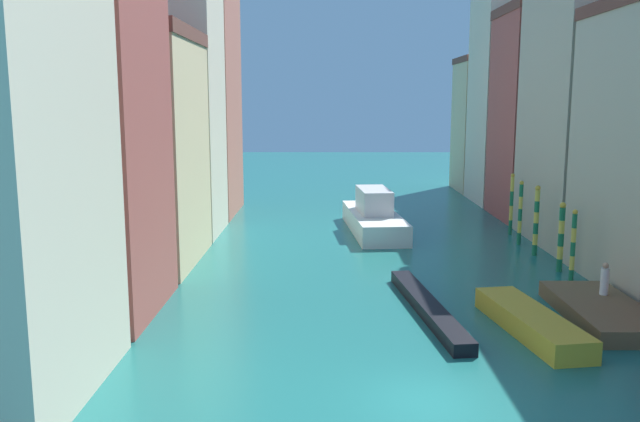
{
  "coord_description": "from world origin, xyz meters",
  "views": [
    {
      "loc": [
        -3.17,
        -19.01,
        9.09
      ],
      "look_at": [
        -3.5,
        26.74,
        1.5
      ],
      "focal_mm": 37.06,
      "sensor_mm": 36.0,
      "label": 1
    }
  ],
  "objects_px": {
    "mooring_pole_4": "(511,203)",
    "gondola_black": "(427,307)",
    "vaporetto_white": "(374,217)",
    "mooring_pole_2": "(536,220)",
    "mooring_pole_3": "(520,212)",
    "mooring_pole_0": "(573,246)",
    "person_on_dock": "(605,280)",
    "mooring_pole_1": "(561,236)",
    "waterfront_dock": "(603,311)",
    "motorboat_0": "(531,322)"
  },
  "relations": [
    {
      "from": "mooring_pole_4",
      "to": "vaporetto_white",
      "type": "xyz_separation_m",
      "value": [
        -9.41,
        0.96,
        -1.1
      ]
    },
    {
      "from": "waterfront_dock",
      "to": "mooring_pole_1",
      "type": "height_order",
      "value": "mooring_pole_1"
    },
    {
      "from": "waterfront_dock",
      "to": "gondola_black",
      "type": "height_order",
      "value": "waterfront_dock"
    },
    {
      "from": "mooring_pole_1",
      "to": "mooring_pole_4",
      "type": "bearing_deg",
      "value": 89.17
    },
    {
      "from": "waterfront_dock",
      "to": "person_on_dock",
      "type": "height_order",
      "value": "person_on_dock"
    },
    {
      "from": "waterfront_dock",
      "to": "person_on_dock",
      "type": "relative_size",
      "value": 4.9
    },
    {
      "from": "person_on_dock",
      "to": "mooring_pole_4",
      "type": "relative_size",
      "value": 0.34
    },
    {
      "from": "person_on_dock",
      "to": "mooring_pole_1",
      "type": "height_order",
      "value": "mooring_pole_1"
    },
    {
      "from": "mooring_pole_3",
      "to": "mooring_pole_2",
      "type": "bearing_deg",
      "value": -88.58
    },
    {
      "from": "motorboat_0",
      "to": "vaporetto_white",
      "type": "bearing_deg",
      "value": 102.9
    },
    {
      "from": "mooring_pole_2",
      "to": "mooring_pole_3",
      "type": "bearing_deg",
      "value": 91.42
    },
    {
      "from": "vaporetto_white",
      "to": "motorboat_0",
      "type": "bearing_deg",
      "value": -77.1
    },
    {
      "from": "gondola_black",
      "to": "motorboat_0",
      "type": "relative_size",
      "value": 1.43
    },
    {
      "from": "mooring_pole_4",
      "to": "motorboat_0",
      "type": "distance_m",
      "value": 20.37
    },
    {
      "from": "waterfront_dock",
      "to": "mooring_pole_3",
      "type": "height_order",
      "value": "mooring_pole_3"
    },
    {
      "from": "mooring_pole_2",
      "to": "mooring_pole_4",
      "type": "xyz_separation_m",
      "value": [
        0.3,
        6.34,
        0.01
      ]
    },
    {
      "from": "mooring_pole_3",
      "to": "mooring_pole_4",
      "type": "distance_m",
      "value": 3.38
    },
    {
      "from": "person_on_dock",
      "to": "mooring_pole_0",
      "type": "relative_size",
      "value": 0.38
    },
    {
      "from": "mooring_pole_0",
      "to": "motorboat_0",
      "type": "relative_size",
      "value": 0.52
    },
    {
      "from": "motorboat_0",
      "to": "mooring_pole_0",
      "type": "bearing_deg",
      "value": 59.43
    },
    {
      "from": "waterfront_dock",
      "to": "mooring_pole_1",
      "type": "relative_size",
      "value": 1.87
    },
    {
      "from": "mooring_pole_3",
      "to": "vaporetto_white",
      "type": "xyz_separation_m",
      "value": [
        -9.03,
        4.32,
        -1.05
      ]
    },
    {
      "from": "mooring_pole_0",
      "to": "mooring_pole_2",
      "type": "xyz_separation_m",
      "value": [
        0.1,
        6.19,
        0.22
      ]
    },
    {
      "from": "mooring_pole_2",
      "to": "mooring_pole_4",
      "type": "distance_m",
      "value": 6.35
    },
    {
      "from": "mooring_pole_3",
      "to": "waterfront_dock",
      "type": "bearing_deg",
      "value": -92.85
    },
    {
      "from": "mooring_pole_0",
      "to": "vaporetto_white",
      "type": "height_order",
      "value": "mooring_pole_0"
    },
    {
      "from": "person_on_dock",
      "to": "mooring_pole_4",
      "type": "height_order",
      "value": "mooring_pole_4"
    },
    {
      "from": "person_on_dock",
      "to": "vaporetto_white",
      "type": "bearing_deg",
      "value": 116.49
    },
    {
      "from": "waterfront_dock",
      "to": "person_on_dock",
      "type": "bearing_deg",
      "value": 66.81
    },
    {
      "from": "mooring_pole_0",
      "to": "mooring_pole_3",
      "type": "relative_size",
      "value": 0.92
    },
    {
      "from": "mooring_pole_4",
      "to": "motorboat_0",
      "type": "height_order",
      "value": "mooring_pole_4"
    },
    {
      "from": "person_on_dock",
      "to": "mooring_pole_2",
      "type": "relative_size",
      "value": 0.34
    },
    {
      "from": "mooring_pole_0",
      "to": "mooring_pole_4",
      "type": "xyz_separation_m",
      "value": [
        0.39,
        12.53,
        0.23
      ]
    },
    {
      "from": "waterfront_dock",
      "to": "mooring_pole_3",
      "type": "xyz_separation_m",
      "value": [
        0.73,
        14.73,
        1.77
      ]
    },
    {
      "from": "person_on_dock",
      "to": "gondola_black",
      "type": "height_order",
      "value": "person_on_dock"
    },
    {
      "from": "mooring_pole_3",
      "to": "gondola_black",
      "type": "xyz_separation_m",
      "value": [
        -8.02,
        -13.92,
        -1.85
      ]
    },
    {
      "from": "mooring_pole_4",
      "to": "gondola_black",
      "type": "relative_size",
      "value": 0.41
    },
    {
      "from": "mooring_pole_4",
      "to": "mooring_pole_3",
      "type": "bearing_deg",
      "value": -96.33
    },
    {
      "from": "mooring_pole_1",
      "to": "mooring_pole_2",
      "type": "xyz_separation_m",
      "value": [
        -0.15,
        3.79,
        0.21
      ]
    },
    {
      "from": "mooring_pole_2",
      "to": "person_on_dock",
      "type": "bearing_deg",
      "value": -91.4
    },
    {
      "from": "vaporetto_white",
      "to": "motorboat_0",
      "type": "relative_size",
      "value": 1.56
    },
    {
      "from": "waterfront_dock",
      "to": "mooring_pole_4",
      "type": "height_order",
      "value": "mooring_pole_4"
    },
    {
      "from": "mooring_pole_3",
      "to": "vaporetto_white",
      "type": "bearing_deg",
      "value": 154.46
    },
    {
      "from": "vaporetto_white",
      "to": "mooring_pole_4",
      "type": "bearing_deg",
      "value": -5.83
    },
    {
      "from": "person_on_dock",
      "to": "mooring_pole_0",
      "type": "distance_m",
      "value": 4.31
    },
    {
      "from": "person_on_dock",
      "to": "mooring_pole_1",
      "type": "xyz_separation_m",
      "value": [
        0.41,
        6.67,
        0.59
      ]
    },
    {
      "from": "gondola_black",
      "to": "mooring_pole_0",
      "type": "bearing_deg",
      "value": 30.7
    },
    {
      "from": "mooring_pole_4",
      "to": "gondola_black",
      "type": "distance_m",
      "value": 19.3
    },
    {
      "from": "person_on_dock",
      "to": "mooring_pole_1",
      "type": "relative_size",
      "value": 0.38
    },
    {
      "from": "mooring_pole_0",
      "to": "mooring_pole_4",
      "type": "distance_m",
      "value": 12.54
    }
  ]
}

